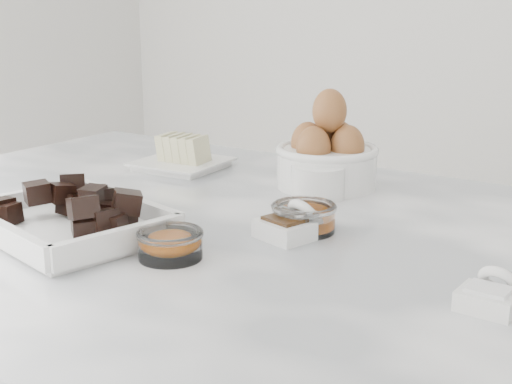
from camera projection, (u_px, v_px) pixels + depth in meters
marble_slab at (230, 240)px, 0.90m from camera, size 1.20×0.80×0.04m
chocolate_dish at (69, 215)px, 0.85m from camera, size 0.27×0.23×0.06m
butter_plate at (180, 156)px, 1.19m from camera, size 0.14×0.14×0.06m
sugar_ramekin at (318, 180)px, 1.02m from camera, size 0.08×0.08×0.05m
egg_bowl at (327, 155)px, 1.07m from camera, size 0.16×0.16×0.15m
honey_bowl at (304, 217)px, 0.87m from camera, size 0.08×0.08×0.04m
zest_bowl at (170, 243)px, 0.78m from camera, size 0.07×0.07×0.03m
vanilla_spoon at (289, 225)px, 0.85m from camera, size 0.07×0.09×0.05m
salt_spoon at (490, 295)px, 0.65m from camera, size 0.05×0.06×0.04m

